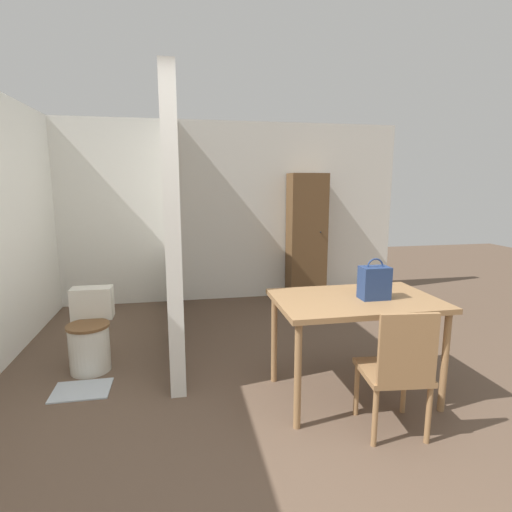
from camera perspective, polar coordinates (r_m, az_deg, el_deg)
wall_back at (r=5.73m, az=-5.52°, el=6.21°), size 5.28×0.12×2.50m
partition_wall at (r=4.30m, az=-11.58°, el=4.71°), size 0.12×2.68×2.50m
dining_table at (r=3.17m, az=13.99°, el=-7.31°), size 1.23×0.80×0.80m
wooden_chair at (r=2.84m, az=19.58°, el=-14.89°), size 0.45×0.45×0.88m
toilet at (r=3.96m, az=-22.60°, el=-10.37°), size 0.37×0.52×0.70m
handbag at (r=3.13m, az=16.55°, el=-3.64°), size 0.22×0.14×0.31m
wooden_cabinet at (r=5.77m, az=7.22°, el=2.70°), size 0.52×0.37×1.80m
bath_mat at (r=3.69m, az=-23.64°, el=-17.16°), size 0.45×0.33×0.01m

